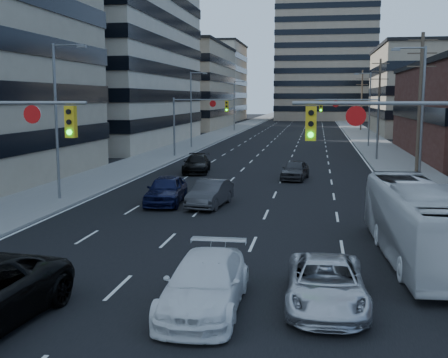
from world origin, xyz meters
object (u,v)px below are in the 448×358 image
sedan_blue (166,190)px  white_van (205,283)px  silver_suv (326,284)px  transit_bus (419,223)px

sedan_blue → white_van: bearing=-74.5°
white_van → sedan_blue: (-5.31, 15.32, 0.05)m
silver_suv → transit_bus: bearing=56.1°
white_van → silver_suv: 3.49m
transit_bus → sedan_blue: 15.23m
white_van → sedan_blue: bearing=108.2°
silver_suv → sedan_blue: size_ratio=1.02×
white_van → transit_bus: size_ratio=0.51×
silver_suv → white_van: bearing=-167.9°
silver_suv → transit_bus: transit_bus is taller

